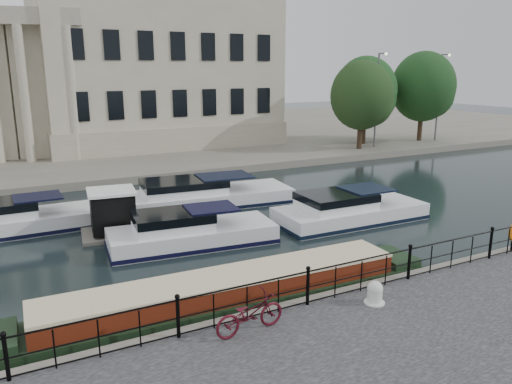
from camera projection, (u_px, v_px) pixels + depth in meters
ground_plane at (270, 292)px, 16.89m from camera, size 160.00×160.00×0.00m
far_bank at (82, 140)px, 50.35m from camera, size 120.00×42.00×0.55m
railing at (308, 284)px, 14.66m from camera, size 24.14×0.14×1.22m
civic_building at (72, 72)px, 44.57m from camera, size 53.55×31.84×16.85m
lamp_posts at (409, 97)px, 45.20m from camera, size 8.24×1.55×8.07m
bicycle at (250, 314)px, 13.16m from camera, size 2.07×0.86×1.06m
mooring_bollard at (375, 293)px, 14.82m from camera, size 0.62×0.62×0.70m
narrowboat at (228, 300)px, 15.53m from camera, size 14.40×2.36×1.53m
harbour_hut at (113, 215)px, 22.42m from camera, size 3.05×2.64×2.17m
cabin_cruisers at (200, 214)px, 24.57m from camera, size 21.92×9.75×1.99m
trees at (390, 93)px, 45.10m from camera, size 14.01×7.72×8.39m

